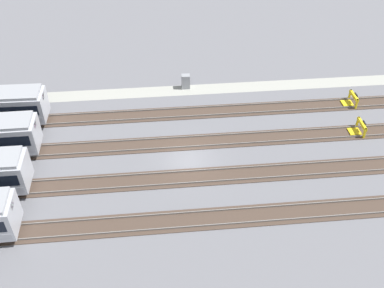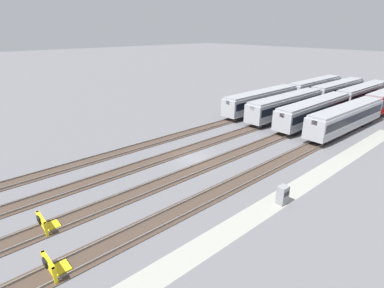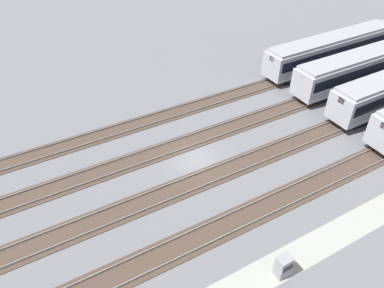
{
  "view_description": "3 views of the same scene",
  "coord_description": "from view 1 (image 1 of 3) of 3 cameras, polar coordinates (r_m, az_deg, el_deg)",
  "views": [
    {
      "loc": [
        2.54,
        29.87,
        26.96
      ],
      "look_at": [
        -0.31,
        0.0,
        1.8
      ],
      "focal_mm": 42.0,
      "sensor_mm": 36.0,
      "label": 1
    },
    {
      "loc": [
        -20.69,
        -22.94,
        13.71
      ],
      "look_at": [
        -0.31,
        0.0,
        1.8
      ],
      "focal_mm": 28.0,
      "sensor_mm": 36.0,
      "label": 2
    },
    {
      "loc": [
        -11.85,
        -20.37,
        20.28
      ],
      "look_at": [
        -0.31,
        0.0,
        1.8
      ],
      "focal_mm": 35.0,
      "sensor_mm": 36.0,
      "label": 3
    }
  ],
  "objects": [
    {
      "name": "ground_plane",
      "position": [
        40.32,
        -0.44,
        -1.99
      ],
      "size": [
        400.0,
        400.0,
        0.0
      ],
      "primitive_type": "plane",
      "color": "slate"
    },
    {
      "name": "service_walkway",
      "position": [
        49.28,
        -1.62,
        6.81
      ],
      "size": [
        54.0,
        2.0,
        0.01
      ],
      "primitive_type": "cube",
      "color": "#9E9E93",
      "rests_on": "ground"
    },
    {
      "name": "rail_track_nearest",
      "position": [
        45.77,
        -1.23,
        3.96
      ],
      "size": [
        90.0,
        2.24,
        0.21
      ],
      "color": "#47382D",
      "rests_on": "ground"
    },
    {
      "name": "rail_track_near_inner",
      "position": [
        42.06,
        -0.73,
        0.2
      ],
      "size": [
        90.0,
        2.24,
        0.21
      ],
      "color": "#47382D",
      "rests_on": "ground"
    },
    {
      "name": "rail_track_middle",
      "position": [
        38.57,
        -0.13,
        -4.27
      ],
      "size": [
        90.0,
        2.24,
        0.21
      ],
      "color": "#47382D",
      "rests_on": "ground"
    },
    {
      "name": "rail_track_far_inner",
      "position": [
        35.37,
        0.59,
        -9.58
      ],
      "size": [
        90.0,
        2.24,
        0.21
      ],
      "color": "#47382D",
      "rests_on": "ground"
    },
    {
      "name": "bumper_stop_nearest_track",
      "position": [
        49.68,
        19.51,
        5.3
      ],
      "size": [
        1.35,
        2.0,
        1.22
      ],
      "color": "yellow",
      "rests_on": "ground"
    },
    {
      "name": "bumper_stop_near_inner_track",
      "position": [
        45.86,
        20.38,
        1.89
      ],
      "size": [
        1.35,
        2.0,
        1.22
      ],
      "color": "yellow",
      "rests_on": "ground"
    },
    {
      "name": "electrical_cabinet",
      "position": [
        49.31,
        -0.81,
        7.94
      ],
      "size": [
        0.9,
        0.73,
        1.6
      ],
      "color": "gray",
      "rests_on": "ground"
    }
  ]
}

